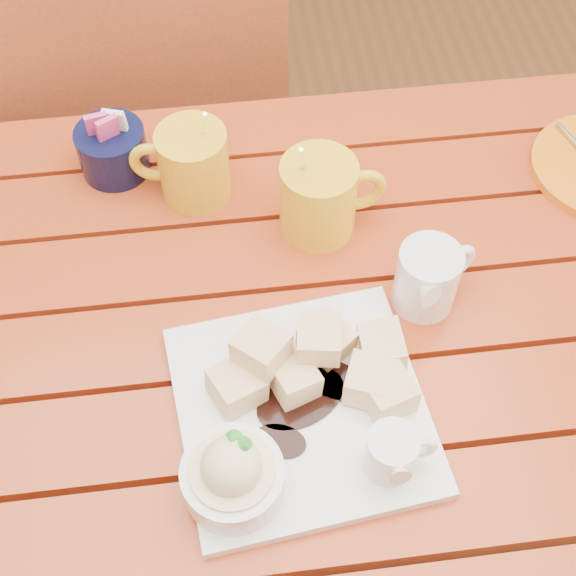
{
  "coord_description": "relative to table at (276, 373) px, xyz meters",
  "views": [
    {
      "loc": [
        -0.05,
        -0.5,
        1.56
      ],
      "look_at": [
        0.02,
        0.01,
        0.82
      ],
      "focal_mm": 50.0,
      "sensor_mm": 36.0,
      "label": 1
    }
  ],
  "objects": [
    {
      "name": "table",
      "position": [
        0.0,
        0.0,
        0.0
      ],
      "size": [
        1.2,
        0.79,
        0.75
      ],
      "color": "maroon",
      "rests_on": "ground"
    },
    {
      "name": "dessert_plate",
      "position": [
        0.0,
        -0.13,
        0.14
      ],
      "size": [
        0.3,
        0.3,
        0.11
      ],
      "rotation": [
        0.0,
        0.0,
        0.11
      ],
      "color": "white",
      "rests_on": "table"
    },
    {
      "name": "coffee_mug_right",
      "position": [
        0.08,
        0.15,
        0.16
      ],
      "size": [
        0.14,
        0.1,
        0.16
      ],
      "rotation": [
        0.0,
        0.0,
        0.1
      ],
      "color": "yellow",
      "rests_on": "table"
    },
    {
      "name": "ground",
      "position": [
        0.0,
        -0.0,
        -0.64
      ],
      "size": [
        5.0,
        5.0,
        0.0
      ],
      "primitive_type": "plane",
      "color": "brown",
      "rests_on": "ground"
    },
    {
      "name": "coffee_mug_left",
      "position": [
        -0.08,
        0.23,
        0.16
      ],
      "size": [
        0.13,
        0.09,
        0.15
      ],
      "rotation": [
        0.0,
        0.0,
        -0.18
      ],
      "color": "yellow",
      "rests_on": "table"
    },
    {
      "name": "cream_pitcher",
      "position": [
        0.18,
        0.02,
        0.15
      ],
      "size": [
        0.11,
        0.09,
        0.09
      ],
      "rotation": [
        0.0,
        0.0,
        0.41
      ],
      "color": "white",
      "rests_on": "table"
    },
    {
      "name": "sugar_caddy",
      "position": [
        -0.19,
        0.29,
        0.14
      ],
      "size": [
        0.09,
        0.09,
        0.1
      ],
      "color": "black",
      "rests_on": "table"
    },
    {
      "name": "chair_far",
      "position": [
        -0.17,
        0.62,
        -0.1
      ],
      "size": [
        0.54,
        0.54,
        0.97
      ],
      "rotation": [
        0.0,
        0.0,
        3.33
      ],
      "color": "brown",
      "rests_on": "ground"
    }
  ]
}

